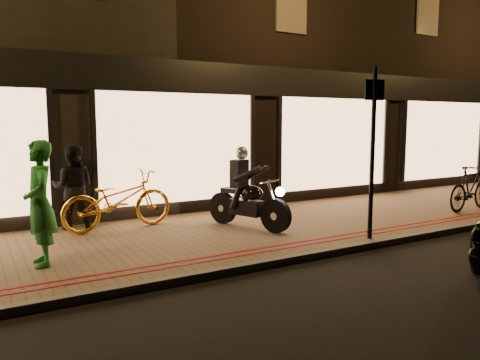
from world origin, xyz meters
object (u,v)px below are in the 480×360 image
(bicycle_gold, at_px, (118,200))
(sign_post, at_px, (373,144))
(motorcycle, at_px, (247,196))
(person_green, at_px, (40,204))

(bicycle_gold, bearing_deg, sign_post, -134.73)
(motorcycle, bearing_deg, sign_post, -72.24)
(motorcycle, distance_m, sign_post, 2.57)
(motorcycle, distance_m, person_green, 3.85)
(motorcycle, height_order, person_green, person_green)
(sign_post, bearing_deg, person_green, 166.80)
(sign_post, bearing_deg, bicycle_gold, 141.20)
(motorcycle, xyz_separation_m, bicycle_gold, (-2.21, 1.12, -0.05))
(bicycle_gold, xyz_separation_m, person_green, (-1.59, -1.71, 0.33))
(person_green, bearing_deg, bicycle_gold, 135.93)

